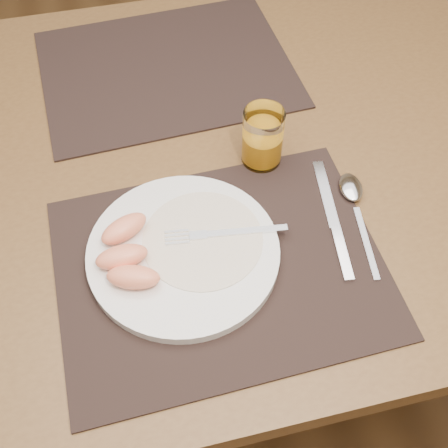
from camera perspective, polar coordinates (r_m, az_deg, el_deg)
ground at (r=1.56m, az=-1.14°, el=-11.94°), size 5.00×5.00×0.00m
table at (r=0.98m, az=-1.77°, el=3.99°), size 1.40×0.90×0.75m
placemat_near at (r=0.79m, az=-0.38°, el=-4.39°), size 0.46×0.36×0.00m
placemat_far at (r=1.08m, az=-5.85°, el=15.44°), size 0.47×0.37×0.00m
plate at (r=0.79m, az=-4.14°, el=-2.90°), size 0.27×0.27×0.02m
plate_dressing at (r=0.79m, az=-2.18°, el=-1.54°), size 0.17×0.17×0.00m
fork at (r=0.79m, az=-0.89°, el=-1.02°), size 0.18×0.04×0.00m
knife at (r=0.83m, az=11.22°, el=-0.34°), size 0.04×0.22×0.01m
spoon at (r=0.87m, az=12.98°, el=2.90°), size 0.05×0.19×0.01m
juice_glass at (r=0.88m, az=3.93°, el=8.55°), size 0.06×0.06×0.10m
grapefruit_wedges at (r=0.77m, az=-9.91°, el=-2.98°), size 0.09×0.14×0.03m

